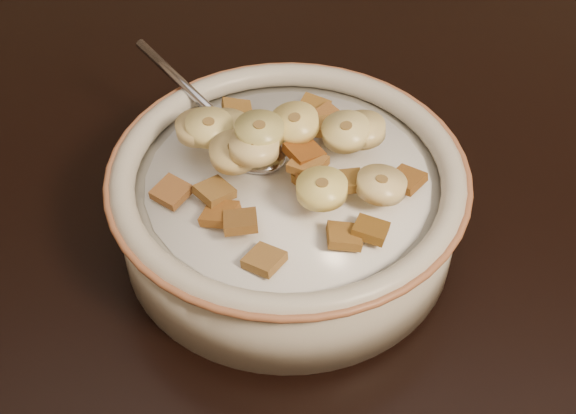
{
  "coord_description": "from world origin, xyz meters",
  "views": [
    {
      "loc": [
        -0.14,
        -0.29,
        1.17
      ],
      "look_at": [
        -0.15,
        0.08,
        0.78
      ],
      "focal_mm": 50.0,
      "sensor_mm": 36.0,
      "label": 1
    }
  ],
  "objects_px": {
    "table": "(522,355)",
    "spoon": "(252,149)",
    "chair": "(446,75)",
    "cereal_bowl": "(288,210)"
  },
  "relations": [
    {
      "from": "chair",
      "to": "cereal_bowl",
      "type": "relative_size",
      "value": 4.02
    },
    {
      "from": "table",
      "to": "spoon",
      "type": "relative_size",
      "value": 26.07
    },
    {
      "from": "table",
      "to": "cereal_bowl",
      "type": "distance_m",
      "value": 0.18
    },
    {
      "from": "spoon",
      "to": "chair",
      "type": "bearing_deg",
      "value": -156.5
    },
    {
      "from": "cereal_bowl",
      "to": "spoon",
      "type": "relative_size",
      "value": 4.17
    },
    {
      "from": "table",
      "to": "chair",
      "type": "distance_m",
      "value": 0.73
    },
    {
      "from": "chair",
      "to": "spoon",
      "type": "distance_m",
      "value": 0.72
    },
    {
      "from": "cereal_bowl",
      "to": "spoon",
      "type": "distance_m",
      "value": 0.05
    },
    {
      "from": "table",
      "to": "spoon",
      "type": "bearing_deg",
      "value": 148.95
    },
    {
      "from": "chair",
      "to": "table",
      "type": "bearing_deg",
      "value": -117.58
    }
  ]
}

